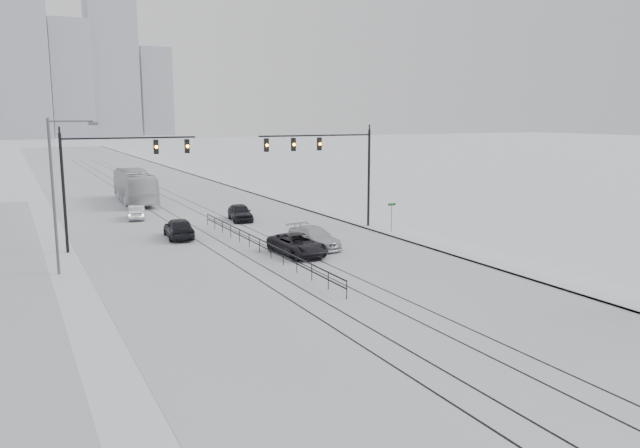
{
  "coord_description": "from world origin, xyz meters",
  "views": [
    {
      "loc": [
        -14.76,
        -8.34,
        9.11
      ],
      "look_at": [
        0.49,
        21.96,
        3.2
      ],
      "focal_mm": 35.0,
      "sensor_mm": 36.0,
      "label": 1
    }
  ],
  "objects": [
    {
      "name": "sedan_sb_outer",
      "position": [
        -4.71,
        47.93,
        0.64
      ],
      "size": [
        2.12,
        4.06,
        1.27
      ],
      "primitive_type": "imported",
      "rotation": [
        0.0,
        0.0,
        2.93
      ],
      "color": "#B6B8BE",
      "rests_on": "ground"
    },
    {
      "name": "traffic_mast_ne",
      "position": [
        8.15,
        34.99,
        5.76
      ],
      "size": [
        9.6,
        0.37,
        8.0
      ],
      "color": "black",
      "rests_on": "ground"
    },
    {
      "name": "tram_rails",
      "position": [
        -0.0,
        40.0,
        0.02
      ],
      "size": [
        5.3,
        180.0,
        0.01
      ],
      "color": "black",
      "rests_on": "ground"
    },
    {
      "name": "sedan_nb_right",
      "position": [
        3.98,
        29.83,
        0.73
      ],
      "size": [
        2.48,
        5.2,
        1.46
      ],
      "primitive_type": "imported",
      "rotation": [
        0.0,
        0.0,
        0.09
      ],
      "color": "silver",
      "rests_on": "ground"
    },
    {
      "name": "sedan_nb_front",
      "position": [
        2.0,
        28.27,
        0.71
      ],
      "size": [
        2.79,
        5.27,
        1.41
      ],
      "primitive_type": "imported",
      "rotation": [
        0.0,
        0.0,
        0.09
      ],
      "color": "black",
      "rests_on": "ground"
    },
    {
      "name": "sidewalk_east",
      "position": [
        13.5,
        60.0,
        0.08
      ],
      "size": [
        5.0,
        260.0,
        0.16
      ],
      "primitive_type": "cube",
      "color": "white",
      "rests_on": "ground"
    },
    {
      "name": "street_light_west",
      "position": [
        -12.2,
        30.0,
        5.21
      ],
      "size": [
        2.73,
        0.25,
        9.0
      ],
      "color": "#595B60",
      "rests_on": "ground"
    },
    {
      "name": "box_truck",
      "position": [
        -2.83,
        58.77,
        1.71
      ],
      "size": [
        3.29,
        12.37,
        3.42
      ],
      "primitive_type": "imported",
      "rotation": [
        0.0,
        0.0,
        3.11
      ],
      "color": "silver",
      "rests_on": "ground"
    },
    {
      "name": "curb",
      "position": [
        11.05,
        60.0,
        0.06
      ],
      "size": [
        0.1,
        260.0,
        0.12
      ],
      "primitive_type": "cube",
      "color": "gray",
      "rests_on": "ground"
    },
    {
      "name": "median_fence",
      "position": [
        0.0,
        30.0,
        0.53
      ],
      "size": [
        0.06,
        24.0,
        1.0
      ],
      "color": "black",
      "rests_on": "ground"
    },
    {
      "name": "traffic_mast_nw",
      "position": [
        -8.52,
        36.0,
        5.57
      ],
      "size": [
        9.1,
        0.37,
        8.0
      ],
      "color": "black",
      "rests_on": "ground"
    },
    {
      "name": "skyline",
      "position": [
        5.02,
        273.63,
        30.65
      ],
      "size": [
        96.0,
        48.0,
        72.0
      ],
      "color": "#A6A9B6",
      "rests_on": "ground"
    },
    {
      "name": "road",
      "position": [
        0.0,
        60.0,
        0.01
      ],
      "size": [
        22.0,
        260.0,
        0.02
      ],
      "primitive_type": "cube",
      "color": "silver",
      "rests_on": "ground"
    },
    {
      "name": "street_sign",
      "position": [
        11.8,
        32.0,
        1.61
      ],
      "size": [
        0.7,
        0.06,
        2.4
      ],
      "color": "#595B60",
      "rests_on": "ground"
    },
    {
      "name": "sedan_nb_far",
      "position": [
        3.25,
        43.02,
        0.73
      ],
      "size": [
        2.35,
        4.51,
        1.46
      ],
      "primitive_type": "imported",
      "rotation": [
        0.0,
        0.0,
        -0.15
      ],
      "color": "black",
      "rests_on": "ground"
    },
    {
      "name": "sedan_sb_inner",
      "position": [
        -3.56,
        37.5,
        0.79
      ],
      "size": [
        2.28,
        4.78,
        1.58
      ],
      "primitive_type": "imported",
      "rotation": [
        0.0,
        0.0,
        3.05
      ],
      "color": "black",
      "rests_on": "ground"
    }
  ]
}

